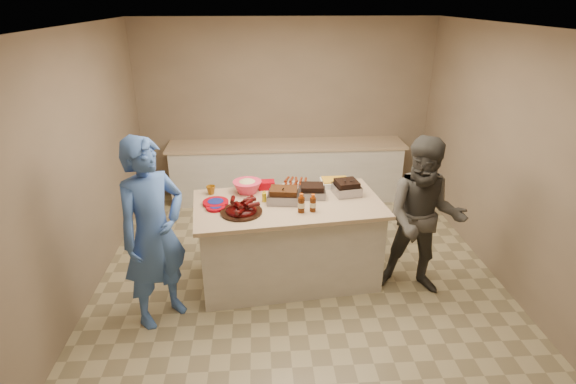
{
  "coord_description": "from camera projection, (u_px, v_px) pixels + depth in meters",
  "views": [
    {
      "loc": [
        -0.41,
        -4.35,
        2.95
      ],
      "look_at": [
        -0.12,
        0.02,
        1.04
      ],
      "focal_mm": 28.0,
      "sensor_mm": 36.0,
      "label": 1
    }
  ],
  "objects": [
    {
      "name": "plate_stack_small",
      "position": [
        216.0,
        209.0,
        4.63
      ],
      "size": [
        0.22,
        0.22,
        0.03
      ],
      "primitive_type": "cylinder",
      "rotation": [
        0.0,
        0.0,
        0.12
      ],
      "color": "#99000D",
      "rests_on": "island"
    },
    {
      "name": "island",
      "position": [
        288.0,
        277.0,
        5.15
      ],
      "size": [
        2.1,
        1.27,
        0.94
      ],
      "primitive_type": null,
      "rotation": [
        0.0,
        0.0,
        0.12
      ],
      "color": "silver",
      "rests_on": "ground"
    },
    {
      "name": "sausage_plate",
      "position": [
        295.0,
        187.0,
        5.15
      ],
      "size": [
        0.4,
        0.4,
        0.05
      ],
      "primitive_type": "cylinder",
      "rotation": [
        0.0,
        0.0,
        -0.23
      ],
      "color": "silver",
      "rests_on": "island"
    },
    {
      "name": "room",
      "position": [
        299.0,
        275.0,
        5.18
      ],
      "size": [
        4.5,
        5.0,
        2.7
      ],
      "primitive_type": null,
      "color": "gray",
      "rests_on": "ground"
    },
    {
      "name": "basket_stack",
      "position": [
        267.0,
        188.0,
        5.12
      ],
      "size": [
        0.18,
        0.14,
        0.09
      ],
      "primitive_type": "cube",
      "rotation": [
        0.0,
        0.0,
        0.03
      ],
      "color": "#99000D",
      "rests_on": "island"
    },
    {
      "name": "guest_blue",
      "position": [
        165.0,
        315.0,
        4.53
      ],
      "size": [
        1.8,
        1.81,
        0.45
      ],
      "primitive_type": "imported",
      "rotation": [
        0.0,
        0.0,
        0.78
      ],
      "color": "#426CC5",
      "rests_on": "ground"
    },
    {
      "name": "guest_gray",
      "position": [
        414.0,
        288.0,
        4.95
      ],
      "size": [
        1.31,
        1.89,
        0.65
      ],
      "primitive_type": "imported",
      "rotation": [
        0.0,
        0.0,
        -0.3
      ],
      "color": "#4A4843",
      "rests_on": "ground"
    },
    {
      "name": "plastic_cup",
      "position": [
        211.0,
        194.0,
        4.98
      ],
      "size": [
        0.11,
        0.11,
        0.1
      ],
      "primitive_type": "imported",
      "rotation": [
        0.0,
        0.0,
        0.12
      ],
      "color": "#89540D",
      "rests_on": "island"
    },
    {
      "name": "bbq_bottle_a",
      "position": [
        301.0,
        212.0,
        4.56
      ],
      "size": [
        0.08,
        0.08,
        0.2
      ],
      "primitive_type": "cylinder",
      "rotation": [
        0.0,
        0.0,
        0.12
      ],
      "color": "#461C06",
      "rests_on": "island"
    },
    {
      "name": "pulled_pork_tray",
      "position": [
        284.0,
        202.0,
        4.79
      ],
      "size": [
        0.37,
        0.3,
        0.1
      ],
      "primitive_type": "cube",
      "rotation": [
        0.0,
        0.0,
        -0.14
      ],
      "color": "#47230F",
      "rests_on": "island"
    },
    {
      "name": "mustard_bottle",
      "position": [
        264.0,
        202.0,
        4.79
      ],
      "size": [
        0.05,
        0.05,
        0.13
      ],
      "primitive_type": "cylinder",
      "rotation": [
        0.0,
        0.0,
        0.12
      ],
      "color": "gold",
      "rests_on": "island"
    },
    {
      "name": "coleslaw_bowl",
      "position": [
        248.0,
        192.0,
        5.03
      ],
      "size": [
        0.36,
        0.36,
        0.22
      ],
      "primitive_type": null,
      "rotation": [
        0.0,
        0.0,
        0.12
      ],
      "color": "#EE3153",
      "rests_on": "island"
    },
    {
      "name": "plate_stack_large",
      "position": [
        216.0,
        204.0,
        4.73
      ],
      "size": [
        0.3,
        0.3,
        0.03
      ],
      "primitive_type": "cylinder",
      "rotation": [
        0.0,
        0.0,
        0.12
      ],
      "color": "#99000D",
      "rests_on": "island"
    },
    {
      "name": "roasting_pan",
      "position": [
        346.0,
        194.0,
        4.97
      ],
      "size": [
        0.31,
        0.31,
        0.11
      ],
      "primitive_type": "cube",
      "rotation": [
        0.0,
        0.0,
        0.18
      ],
      "color": "gray",
      "rests_on": "island"
    },
    {
      "name": "rib_platter",
      "position": [
        241.0,
        213.0,
        4.54
      ],
      "size": [
        0.48,
        0.48,
        0.17
      ],
      "primitive_type": null,
      "rotation": [
        0.0,
        0.0,
        -0.13
      ],
      "color": "#430404",
      "rests_on": "island"
    },
    {
      "name": "brisket_tray",
      "position": [
        312.0,
        197.0,
        4.91
      ],
      "size": [
        0.3,
        0.26,
        0.09
      ],
      "primitive_type": "cube",
      "rotation": [
        0.0,
        0.0,
        -0.08
      ],
      "color": "black",
      "rests_on": "island"
    },
    {
      "name": "back_counter",
      "position": [
        287.0,
        171.0,
        7.01
      ],
      "size": [
        3.6,
        0.64,
        0.9
      ],
      "primitive_type": null,
      "color": "silver",
      "rests_on": "ground"
    },
    {
      "name": "sauce_bowl",
      "position": [
        280.0,
        193.0,
        5.0
      ],
      "size": [
        0.14,
        0.06,
        0.14
      ],
      "primitive_type": "imported",
      "rotation": [
        0.0,
        0.0,
        0.12
      ],
      "color": "silver",
      "rests_on": "island"
    },
    {
      "name": "bbq_bottle_b",
      "position": [
        313.0,
        211.0,
        4.58
      ],
      "size": [
        0.07,
        0.07,
        0.19
      ],
      "primitive_type": "cylinder",
      "rotation": [
        0.0,
        0.0,
        0.12
      ],
      "color": "#461C06",
      "rests_on": "island"
    },
    {
      "name": "mac_cheese_dish",
      "position": [
        335.0,
        186.0,
        5.2
      ],
      "size": [
        0.33,
        0.24,
        0.09
      ],
      "primitive_type": "cube",
      "rotation": [
        0.0,
        0.0,
        0.02
      ],
      "color": "gold",
      "rests_on": "island"
    }
  ]
}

